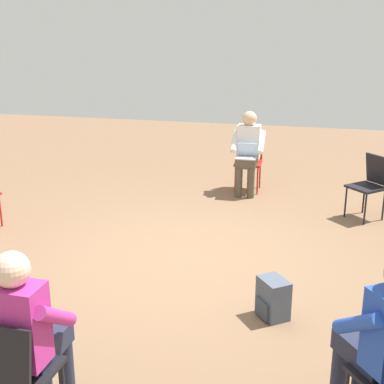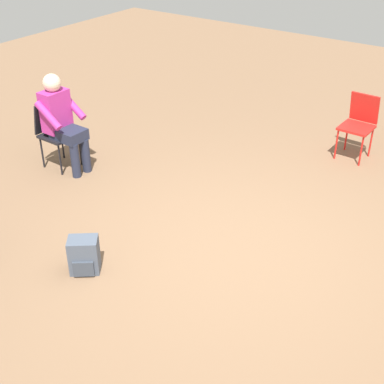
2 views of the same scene
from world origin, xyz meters
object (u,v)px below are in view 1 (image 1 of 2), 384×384
at_px(chair_northeast, 370,182).
at_px(chair_south, 15,370).
at_px(backpack_near_laptop_user, 273,300).
at_px(person_with_laptop, 248,148).
at_px(person_in_magenta, 27,327).
at_px(chair_north, 249,158).
at_px(person_in_blue, 384,333).

bearing_deg(chair_northeast, chair_south, 109.52).
bearing_deg(chair_northeast, backpack_near_laptop_user, 117.23).
height_order(person_with_laptop, person_in_magenta, same).
bearing_deg(chair_northeast, person_with_laptop, 22.94).
bearing_deg(chair_north, chair_northeast, 151.46).
height_order(person_with_laptop, backpack_near_laptop_user, person_with_laptop).
xyz_separation_m(person_in_blue, backpack_near_laptop_user, (-0.77, 1.21, -0.54)).
height_order(chair_northeast, backpack_near_laptop_user, chair_northeast).
height_order(person_in_magenta, person_in_blue, same).
relative_size(chair_south, backpack_near_laptop_user, 2.36).
bearing_deg(person_in_magenta, chair_northeast, 63.87).
bearing_deg(person_in_magenta, chair_south, -90.00).
bearing_deg(person_with_laptop, person_in_blue, 106.76).
height_order(chair_northeast, person_with_laptop, person_with_laptop).
distance_m(person_in_blue, backpack_near_laptop_user, 1.53).
distance_m(chair_northeast, backpack_near_laptop_user, 3.04).
relative_size(chair_north, chair_south, 1.00).
bearing_deg(person_with_laptop, person_in_magenta, 82.53).
distance_m(person_with_laptop, backpack_near_laptop_user, 3.72).
distance_m(chair_northeast, person_with_laptop, 1.90).
distance_m(person_with_laptop, person_in_magenta, 5.32).
height_order(chair_north, chair_south, same).
bearing_deg(chair_north, backpack_near_laptop_user, 100.59).
bearing_deg(backpack_near_laptop_user, chair_south, -126.77).
bearing_deg(person_in_magenta, chair_north, 84.86).
xyz_separation_m(chair_northeast, person_in_magenta, (-2.36, -4.54, 0.20)).
distance_m(chair_north, person_in_blue, 5.22).
xyz_separation_m(chair_north, person_in_magenta, (-0.62, -5.45, 0.20)).
bearing_deg(person_with_laptop, backpack_near_laptop_user, 101.08).
height_order(chair_north, person_in_magenta, person_in_magenta).
xyz_separation_m(chair_north, chair_south, (-0.62, -5.62, 0.00)).
relative_size(chair_south, person_in_magenta, 0.69).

